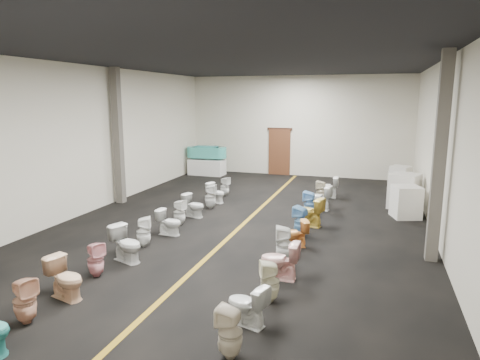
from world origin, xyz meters
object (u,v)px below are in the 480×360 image
(toilet_left_6, at_px, (169,222))
(toilet_right_1, at_px, (247,305))
(toilet_left_7, at_px, (179,212))
(bathtub, at_px, (207,152))
(toilet_left_4, at_px, (127,244))
(appliance_crate_a, at_px, (406,202))
(toilet_right_2, at_px, (270,281))
(toilet_right_3, at_px, (280,260))
(display_table, at_px, (207,167))
(toilet_right_8, at_px, (310,204))
(toilet_right_9, at_px, (319,198))
(toilet_left_10, at_px, (216,193))
(toilet_left_9, at_px, (210,197))
(toilet_right_5, at_px, (294,234))
(appliance_crate_b, at_px, (404,191))
(appliance_crate_c, at_px, (402,187))
(toilet_left_5, at_px, (144,232))
(toilet_left_11, at_px, (225,187))
(toilet_right_6, at_px, (301,221))
(toilet_right_11, at_px, (327,187))
(toilet_left_3, at_px, (96,259))
(toilet_right_4, at_px, (284,244))
(toilet_right_7, at_px, (309,212))
(toilet_right_0, at_px, (230,333))
(toilet_right_10, at_px, (321,192))
(appliance_crate_d, at_px, (400,178))
(toilet_left_8, at_px, (194,206))
(toilet_left_1, at_px, (25,301))

(toilet_left_6, height_order, toilet_right_1, toilet_right_1)
(toilet_left_7, bearing_deg, bathtub, 26.05)
(toilet_left_4, bearing_deg, appliance_crate_a, -27.35)
(bathtub, height_order, toilet_right_2, bathtub)
(toilet_left_4, bearing_deg, toilet_right_1, -98.64)
(toilet_right_3, bearing_deg, display_table, -150.29)
(toilet_right_8, distance_m, toilet_right_9, 0.97)
(toilet_left_10, bearing_deg, toilet_left_9, -153.91)
(toilet_right_2, xyz_separation_m, toilet_right_5, (-0.11, 2.87, -0.04))
(appliance_crate_b, relative_size, appliance_crate_c, 1.22)
(toilet_left_5, xyz_separation_m, toilet_right_1, (3.41, -2.70, -0.03))
(appliance_crate_a, xyz_separation_m, toilet_left_11, (-6.10, 1.02, -0.13))
(toilet_right_6, relative_size, toilet_right_9, 0.99)
(toilet_left_5, relative_size, toilet_right_11, 0.96)
(toilet_left_3, relative_size, toilet_left_4, 0.91)
(toilet_left_4, distance_m, toilet_right_6, 4.39)
(toilet_left_6, bearing_deg, toilet_right_4, -102.61)
(toilet_right_1, relative_size, toilet_right_4, 0.85)
(appliance_crate_a, distance_m, toilet_right_3, 6.06)
(toilet_right_11, bearing_deg, toilet_right_1, 0.11)
(display_table, xyz_separation_m, appliance_crate_c, (8.37, -2.55, 0.11))
(toilet_right_4, bearing_deg, toilet_left_11, -161.58)
(toilet_left_10, bearing_deg, toilet_left_3, -162.45)
(toilet_right_7, bearing_deg, appliance_crate_b, 152.68)
(toilet_left_6, xyz_separation_m, toilet_right_0, (3.27, -4.61, 0.04))
(toilet_left_11, bearing_deg, toilet_right_1, -141.51)
(toilet_right_3, height_order, toilet_right_4, toilet_right_4)
(toilet_right_3, bearing_deg, toilet_right_2, 3.18)
(toilet_right_10, bearing_deg, toilet_right_9, 2.67)
(toilet_left_10, relative_size, toilet_right_4, 0.83)
(toilet_left_4, relative_size, toilet_right_8, 1.00)
(appliance_crate_a, distance_m, toilet_right_8, 2.86)
(appliance_crate_d, distance_m, toilet_left_7, 9.16)
(toilet_left_8, height_order, toilet_right_9, toilet_right_9)
(toilet_right_0, xyz_separation_m, toilet_right_11, (0.16, 10.17, 0.01))
(display_table, xyz_separation_m, toilet_left_8, (2.33, -6.76, -0.01))
(toilet_right_1, bearing_deg, toilet_left_9, -137.11)
(bathtub, bearing_deg, toilet_right_9, -43.68)
(toilet_right_3, bearing_deg, bathtub, -150.29)
(toilet_left_10, height_order, toilet_right_11, toilet_right_11)
(toilet_right_10, bearing_deg, toilet_left_1, -19.82)
(appliance_crate_a, xyz_separation_m, toilet_right_2, (-2.56, -6.46, -0.10))
(toilet_right_3, bearing_deg, toilet_left_3, -73.31)
(toilet_right_2, xyz_separation_m, toilet_right_3, (-0.04, 0.98, 0.01))
(toilet_left_7, xyz_separation_m, toilet_left_9, (0.16, 1.94, 0.03))
(toilet_right_8, bearing_deg, toilet_left_10, -97.98)
(toilet_left_8, relative_size, toilet_right_10, 0.91)
(display_table, height_order, toilet_left_8, display_table)
(appliance_crate_d, height_order, toilet_right_11, appliance_crate_d)
(toilet_left_6, height_order, toilet_right_8, toilet_right_8)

